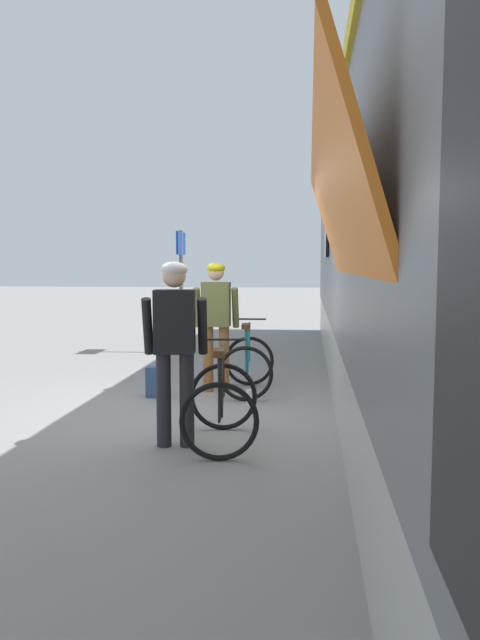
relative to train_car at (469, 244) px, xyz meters
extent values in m
plane|color=gray|center=(-3.07, -0.40, -1.97)|extent=(80.00, 80.00, 0.00)
cube|color=slate|center=(0.00, 0.01, 0.28)|extent=(3.00, 18.16, 2.70)
cube|color=#B7B7B2|center=(0.00, 0.01, -1.52)|extent=(2.97, 18.16, 0.90)
cube|color=orange|center=(-1.52, -2.82, -0.17)|extent=(0.54, 4.44, 1.64)
cube|color=yellow|center=(-1.52, 0.01, 1.45)|extent=(0.04, 17.80, 0.20)
cube|color=black|center=(-1.53, 2.73, 0.28)|extent=(0.04, 1.10, 0.80)
ellipsoid|color=#515357|center=(0.00, 0.01, 1.73)|extent=(2.85, 17.80, 0.36)
cylinder|color=#232328|center=(-3.16, -1.58, -1.52)|extent=(0.14, 0.14, 0.90)
cylinder|color=#232328|center=(-2.94, -1.55, -1.52)|extent=(0.14, 0.14, 0.90)
cube|color=black|center=(-3.05, -1.57, -0.77)|extent=(0.41, 0.28, 0.60)
cylinder|color=black|center=(-3.31, -1.56, -0.82)|extent=(0.12, 0.27, 0.56)
cylinder|color=black|center=(-2.80, -1.49, -0.82)|extent=(0.12, 0.27, 0.56)
sphere|color=beige|center=(-3.05, -1.57, -0.34)|extent=(0.22, 0.22, 0.22)
ellipsoid|color=white|center=(-3.05, -1.57, -0.28)|extent=(0.28, 0.30, 0.14)
cylinder|color=#935B2D|center=(-3.16, 0.98, -1.52)|extent=(0.14, 0.14, 0.90)
cylinder|color=#935B2D|center=(-2.94, 0.98, -1.52)|extent=(0.14, 0.14, 0.90)
cube|color=olive|center=(-3.05, 0.98, -0.77)|extent=(0.38, 0.24, 0.60)
cylinder|color=olive|center=(-3.31, 1.02, -0.82)|extent=(0.09, 0.26, 0.56)
cylinder|color=olive|center=(-2.79, 1.02, -0.82)|extent=(0.09, 0.26, 0.56)
sphere|color=beige|center=(-3.05, 0.98, -0.34)|extent=(0.22, 0.22, 0.22)
ellipsoid|color=yellow|center=(-3.05, 0.98, -0.28)|extent=(0.26, 0.28, 0.14)
torus|color=black|center=(-2.68, -0.94, -1.61)|extent=(0.71, 0.12, 0.71)
torus|color=black|center=(-2.57, -1.96, -1.61)|extent=(0.71, 0.12, 0.71)
cylinder|color=black|center=(-2.64, -1.30, -1.36)|extent=(0.11, 0.64, 0.63)
cylinder|color=black|center=(-2.63, -1.41, -1.06)|extent=(0.13, 0.85, 0.04)
cylinder|color=black|center=(-2.60, -1.72, -1.36)|extent=(0.07, 0.28, 0.62)
cylinder|color=black|center=(-2.59, -1.78, -1.64)|extent=(0.07, 0.36, 0.08)
cylinder|color=black|center=(-2.58, -1.90, -1.34)|extent=(0.04, 0.15, 0.56)
cylinder|color=black|center=(-2.67, -0.97, -1.34)|extent=(0.04, 0.08, 0.55)
cylinder|color=black|center=(-2.67, -0.99, -1.00)|extent=(0.48, 0.07, 0.02)
cube|color=#4C2D19|center=(-2.58, -1.87, -1.01)|extent=(0.12, 0.25, 0.06)
torus|color=black|center=(-2.64, 1.44, -1.61)|extent=(0.71, 0.09, 0.71)
torus|color=black|center=(-2.59, 0.43, -1.61)|extent=(0.71, 0.09, 0.71)
cylinder|color=#197A7F|center=(-2.62, 1.09, -1.36)|extent=(0.08, 0.65, 0.63)
cylinder|color=#197A7F|center=(-2.61, 0.97, -1.06)|extent=(0.08, 0.85, 0.04)
cylinder|color=#197A7F|center=(-2.60, 0.66, -1.36)|extent=(0.05, 0.28, 0.62)
cylinder|color=#197A7F|center=(-2.59, 0.60, -1.64)|extent=(0.05, 0.36, 0.08)
cylinder|color=#197A7F|center=(-2.59, 0.49, -1.34)|extent=(0.03, 0.14, 0.56)
cylinder|color=#197A7F|center=(-2.64, 1.42, -1.34)|extent=(0.04, 0.08, 0.55)
cylinder|color=black|center=(-2.63, 1.39, -1.00)|extent=(0.48, 0.05, 0.02)
cube|color=#4C2D19|center=(-2.59, 0.52, -1.01)|extent=(0.11, 0.24, 0.06)
cube|color=navy|center=(-3.76, 0.54, -1.77)|extent=(0.29, 0.19, 0.40)
cylinder|color=silver|center=(-2.51, 0.22, -1.87)|extent=(0.08, 0.08, 0.19)
cylinder|color=#595B60|center=(-4.28, 4.55, -0.77)|extent=(0.08, 0.08, 2.40)
cube|color=#193F99|center=(-4.28, 4.55, 0.18)|extent=(0.04, 0.70, 0.44)
camera|label=1|loc=(-1.80, -7.15, -0.23)|focal=34.14mm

